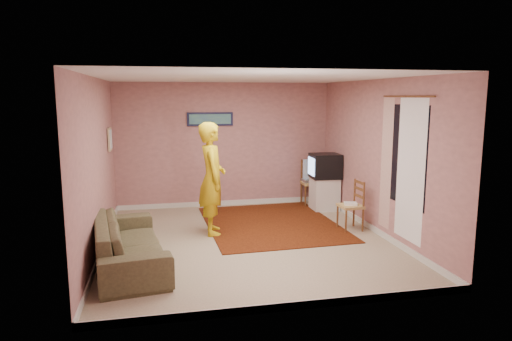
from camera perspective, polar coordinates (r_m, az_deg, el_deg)
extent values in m
plane|color=tan|center=(7.50, -1.13, -8.77)|extent=(5.00, 5.00, 0.00)
cube|color=#B37876|center=(9.65, -3.95, 3.19)|extent=(4.50, 0.02, 2.60)
cube|color=#B37876|center=(4.80, 4.45, -3.07)|extent=(4.50, 0.02, 2.60)
cube|color=#B37876|center=(7.13, -19.21, 0.52)|extent=(0.02, 5.00, 2.60)
cube|color=#B37876|center=(7.93, 15.03, 1.56)|extent=(0.02, 5.00, 2.60)
cube|color=white|center=(7.13, -1.19, 11.52)|extent=(4.50, 5.00, 0.02)
cube|color=silver|center=(9.85, -3.86, -4.06)|extent=(4.50, 0.02, 0.10)
cube|color=silver|center=(5.22, 4.24, -16.56)|extent=(4.50, 0.02, 0.10)
cube|color=silver|center=(7.42, -18.61, -9.07)|extent=(0.02, 5.00, 0.10)
cube|color=silver|center=(8.18, 14.60, -7.15)|extent=(0.02, 5.00, 0.10)
cube|color=black|center=(7.12, 18.30, 1.78)|extent=(0.01, 1.10, 1.50)
cube|color=white|center=(7.02, 18.73, -0.01)|extent=(0.01, 0.75, 2.10)
cube|color=beige|center=(7.61, 15.97, 0.83)|extent=(0.01, 0.35, 2.10)
cylinder|color=brown|center=(7.05, 18.35, 8.80)|extent=(0.02, 1.40, 0.02)
cube|color=#121533|center=(9.54, -5.76, 6.41)|extent=(0.95, 0.03, 0.28)
cube|color=#325A8C|center=(9.52, -5.74, 6.41)|extent=(0.86, 0.01, 0.20)
cube|color=tan|center=(8.68, -17.81, 3.74)|extent=(0.03, 0.38, 0.42)
cube|color=silver|center=(8.68, -17.68, 3.75)|extent=(0.01, 0.30, 0.34)
cube|color=black|center=(8.44, 1.91, -6.63)|extent=(2.41, 2.97, 0.02)
cube|color=silver|center=(9.50, 8.55, -2.90)|extent=(0.52, 0.47, 0.66)
cube|color=black|center=(9.40, 8.64, 0.56)|extent=(0.59, 0.54, 0.50)
cube|color=#8CB2F2|center=(9.31, 6.94, 0.52)|extent=(0.04, 0.42, 0.35)
cube|color=tan|center=(9.91, 7.00, -1.58)|extent=(0.45, 0.43, 0.05)
cube|color=brown|center=(9.87, 7.03, -0.17)|extent=(0.43, 0.06, 0.49)
cube|color=#A5A5AA|center=(9.90, 7.01, -1.24)|extent=(0.39, 0.28, 0.07)
cube|color=#99C9FB|center=(9.86, 7.03, 0.18)|extent=(0.41, 0.05, 0.43)
cube|color=tan|center=(8.15, 11.72, -4.38)|extent=(0.40, 0.41, 0.05)
cube|color=brown|center=(8.10, 11.77, -2.83)|extent=(0.06, 0.40, 0.45)
cube|color=white|center=(8.14, 11.73, -4.07)|extent=(0.25, 0.21, 0.04)
imported|color=brown|center=(6.61, -15.61, -8.66)|extent=(1.18, 2.34, 0.65)
imported|color=gold|center=(7.71, -5.51, -1.01)|extent=(0.47, 0.70, 1.90)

